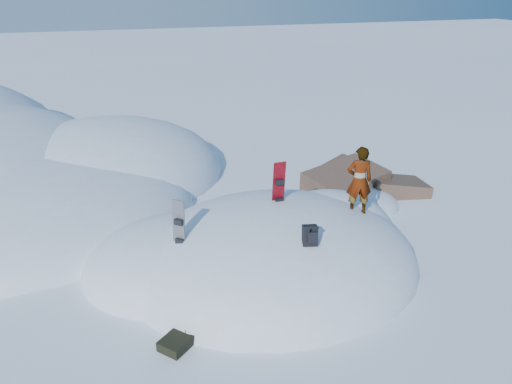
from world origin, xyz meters
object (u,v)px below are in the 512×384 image
object	(u,v)px
backpack	(310,236)
person	(359,181)
snowboard_red	(278,193)
snowboard_dark	(179,233)

from	to	relation	value
backpack	person	xyz separation A→B (m)	(1.79, 1.33, 0.47)
snowboard_red	backpack	size ratio (longest dim) A/B	3.24
snowboard_dark	person	size ratio (longest dim) A/B	0.91
snowboard_red	backpack	world-z (taller)	snowboard_red
backpack	snowboard_dark	bearing A→B (deg)	166.78
backpack	snowboard_red	bearing A→B (deg)	103.33
person	snowboard_dark	bearing A→B (deg)	16.34
snowboard_dark	person	bearing A→B (deg)	43.42
snowboard_red	backpack	xyz separation A→B (m)	(-0.00, -1.89, -0.16)
snowboard_dark	backpack	distance (m)	2.77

